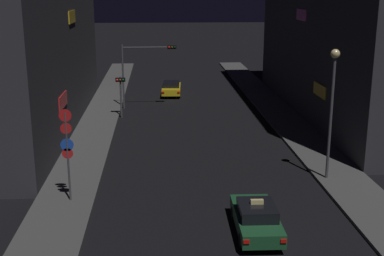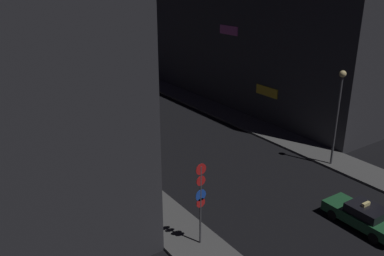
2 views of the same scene
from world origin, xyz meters
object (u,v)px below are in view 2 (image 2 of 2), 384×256
far_car (104,98)px  sign_pole_left (201,197)px  traffic_light_left_kerb (96,111)px  traffic_light_overhead (98,82)px  taxi (363,216)px  street_lamp_near_block (339,102)px

far_car → sign_pole_left: size_ratio=0.97×
far_car → traffic_light_left_kerb: (-4.43, -9.07, 1.76)m
traffic_light_overhead → sign_pole_left: traffic_light_overhead is taller
taxi → traffic_light_overhead: 25.90m
far_car → traffic_light_overhead: size_ratio=0.80×
taxi → street_lamp_near_block: size_ratio=0.62×
traffic_light_left_kerb → street_lamp_near_block: bearing=-51.2°
traffic_light_left_kerb → sign_pole_left: (-1.43, -17.78, 0.49)m
taxi → sign_pole_left: size_ratio=0.96×
taxi → sign_pole_left: bearing=156.0°
street_lamp_near_block → traffic_light_left_kerb: bearing=128.8°
traffic_light_overhead → traffic_light_left_kerb: (-1.79, -3.44, -1.63)m
traffic_light_left_kerb → street_lamp_near_block: 20.04m
traffic_light_overhead → traffic_light_left_kerb: traffic_light_overhead is taller
taxi → traffic_light_left_kerb: (-7.27, 21.65, 1.76)m
taxi → sign_pole_left: 9.79m
traffic_light_overhead → street_lamp_near_block: bearing=-60.6°
sign_pole_left → traffic_light_overhead: bearing=81.4°
street_lamp_near_block → sign_pole_left: bearing=-170.7°
traffic_light_overhead → traffic_light_left_kerb: size_ratio=1.65×
sign_pole_left → traffic_light_left_kerb: bearing=85.4°
traffic_light_overhead → sign_pole_left: bearing=-98.6°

